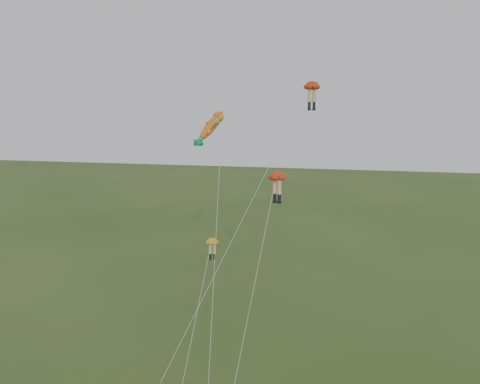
# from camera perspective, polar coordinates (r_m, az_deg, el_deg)

# --- Properties ---
(legs_kite_red_high) EXTENTS (8.77, 14.42, 20.63)m
(legs_kite_red_high) POSITION_cam_1_polar(r_m,az_deg,el_deg) (42.33, 7.37, 10.39)
(legs_kite_red_high) COLOR red
(legs_kite_red_high) RESTS_ON ground
(legs_kite_red_mid) EXTENTS (2.28, 8.39, 14.01)m
(legs_kite_red_mid) POSITION_cam_1_polar(r_m,az_deg,el_deg) (38.68, 3.92, 1.13)
(legs_kite_red_mid) COLOR red
(legs_kite_red_mid) RESTS_ON ground
(legs_kite_yellow) EXTENTS (1.15, 8.37, 8.96)m
(legs_kite_yellow) POSITION_cam_1_polar(r_m,az_deg,el_deg) (39.82, -3.10, -6.03)
(legs_kite_yellow) COLOR gold
(legs_kite_yellow) RESTS_ON ground
(fish_kite) EXTENTS (4.12, 10.69, 18.58)m
(fish_kite) POSITION_cam_1_polar(r_m,az_deg,el_deg) (41.48, -3.08, 6.92)
(fish_kite) COLOR gold
(fish_kite) RESTS_ON ground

